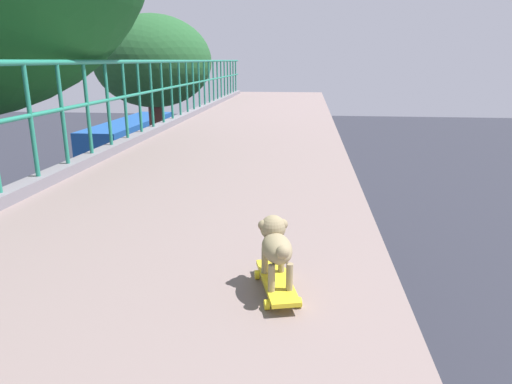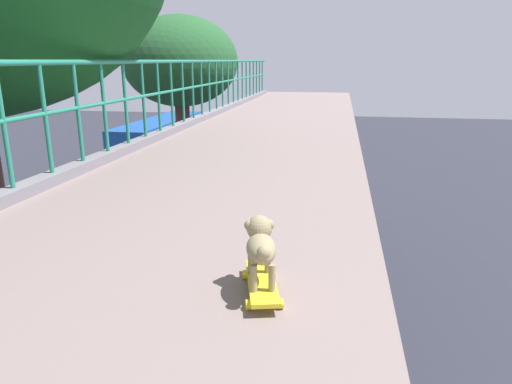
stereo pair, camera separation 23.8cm
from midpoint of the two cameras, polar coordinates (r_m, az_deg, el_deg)
car_blue_fifth at (r=13.59m, az=-29.06°, el=-13.33°), size 1.72×4.51×1.34m
city_bus at (r=30.69m, az=-15.48°, el=6.06°), size 2.56×10.64×3.12m
roadside_tree_far at (r=15.66m, az=-13.13°, el=15.11°), size 3.76×3.76×8.24m
toy_skateboard at (r=2.51m, az=-0.17°, el=-11.20°), size 0.28×0.54×0.08m
small_dog at (r=2.43m, az=-0.34°, el=-6.41°), size 0.22×0.39×0.33m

